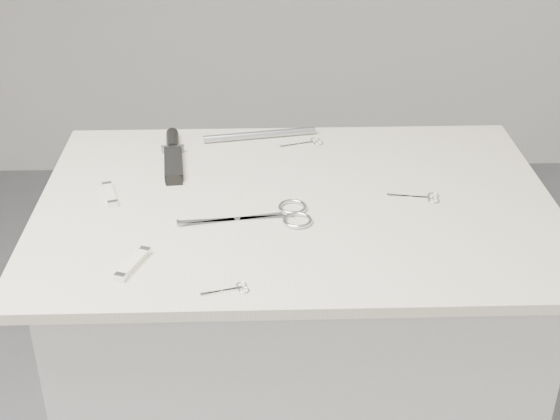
{
  "coord_description": "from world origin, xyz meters",
  "views": [
    {
      "loc": [
        -0.07,
        -1.32,
        1.65
      ],
      "look_at": [
        -0.03,
        -0.04,
        0.92
      ],
      "focal_mm": 50.0,
      "sensor_mm": 36.0,
      "label": 1
    }
  ],
  "objects_px": {
    "sheathed_knife": "(173,153)",
    "pocket_knife_a": "(133,263)",
    "metal_rail": "(260,135)",
    "pocket_knife_b": "(110,194)",
    "embroidery_scissors_b": "(308,143)",
    "large_shears": "(274,216)",
    "embroidery_scissors_a": "(422,197)",
    "plinth": "(294,384)",
    "tiny_scissors": "(231,289)"
  },
  "relations": [
    {
      "from": "tiny_scissors",
      "to": "embroidery_scissors_b",
      "type": "bearing_deg",
      "value": 58.89
    },
    {
      "from": "metal_rail",
      "to": "embroidery_scissors_a",
      "type": "bearing_deg",
      "value": -42.88
    },
    {
      "from": "pocket_knife_b",
      "to": "metal_rail",
      "type": "distance_m",
      "value": 0.4
    },
    {
      "from": "plinth",
      "to": "embroidery_scissors_a",
      "type": "relative_size",
      "value": 8.87
    },
    {
      "from": "large_shears",
      "to": "sheathed_knife",
      "type": "relative_size",
      "value": 1.07
    },
    {
      "from": "embroidery_scissors_a",
      "to": "embroidery_scissors_b",
      "type": "xyz_separation_m",
      "value": [
        -0.21,
        0.26,
        -0.0
      ]
    },
    {
      "from": "tiny_scissors",
      "to": "pocket_knife_a",
      "type": "xyz_separation_m",
      "value": [
        -0.17,
        0.07,
        0.0
      ]
    },
    {
      "from": "tiny_scissors",
      "to": "metal_rail",
      "type": "height_order",
      "value": "metal_rail"
    },
    {
      "from": "pocket_knife_a",
      "to": "metal_rail",
      "type": "bearing_deg",
      "value": -1.17
    },
    {
      "from": "pocket_knife_b",
      "to": "metal_rail",
      "type": "xyz_separation_m",
      "value": [
        0.3,
        0.27,
        0.0
      ]
    },
    {
      "from": "pocket_knife_a",
      "to": "metal_rail",
      "type": "xyz_separation_m",
      "value": [
        0.22,
        0.52,
        0.0
      ]
    },
    {
      "from": "sheathed_knife",
      "to": "pocket_knife_b",
      "type": "bearing_deg",
      "value": 142.98
    },
    {
      "from": "embroidery_scissors_b",
      "to": "pocket_knife_a",
      "type": "height_order",
      "value": "pocket_knife_a"
    },
    {
      "from": "embroidery_scissors_a",
      "to": "sheathed_knife",
      "type": "distance_m",
      "value": 0.54
    },
    {
      "from": "embroidery_scissors_a",
      "to": "pocket_knife_b",
      "type": "distance_m",
      "value": 0.61
    },
    {
      "from": "embroidery_scissors_a",
      "to": "tiny_scissors",
      "type": "relative_size",
      "value": 1.29
    },
    {
      "from": "embroidery_scissors_a",
      "to": "large_shears",
      "type": "bearing_deg",
      "value": -157.2
    },
    {
      "from": "plinth",
      "to": "tiny_scissors",
      "type": "height_order",
      "value": "tiny_scissors"
    },
    {
      "from": "sheathed_knife",
      "to": "pocket_knife_a",
      "type": "distance_m",
      "value": 0.43
    },
    {
      "from": "pocket_knife_a",
      "to": "pocket_knife_b",
      "type": "bearing_deg",
      "value": 39.24
    },
    {
      "from": "embroidery_scissors_b",
      "to": "pocket_knife_b",
      "type": "distance_m",
      "value": 0.47
    },
    {
      "from": "large_shears",
      "to": "tiny_scissors",
      "type": "bearing_deg",
      "value": -115.94
    },
    {
      "from": "embroidery_scissors_b",
      "to": "sheathed_knife",
      "type": "bearing_deg",
      "value": 173.82
    },
    {
      "from": "embroidery_scissors_a",
      "to": "metal_rail",
      "type": "bearing_deg",
      "value": 147.07
    },
    {
      "from": "embroidery_scissors_b",
      "to": "tiny_scissors",
      "type": "relative_size",
      "value": 1.25
    },
    {
      "from": "large_shears",
      "to": "metal_rail",
      "type": "bearing_deg",
      "value": 85.9
    },
    {
      "from": "embroidery_scissors_a",
      "to": "tiny_scissors",
      "type": "height_order",
      "value": "same"
    },
    {
      "from": "large_shears",
      "to": "embroidery_scissors_a",
      "type": "relative_size",
      "value": 2.44
    },
    {
      "from": "embroidery_scissors_b",
      "to": "tiny_scissors",
      "type": "bearing_deg",
      "value": -123.33
    },
    {
      "from": "pocket_knife_b",
      "to": "tiny_scissors",
      "type": "bearing_deg",
      "value": -160.04
    },
    {
      "from": "pocket_knife_a",
      "to": "sheathed_knife",
      "type": "bearing_deg",
      "value": 17.74
    },
    {
      "from": "sheathed_knife",
      "to": "pocket_knife_b",
      "type": "height_order",
      "value": "sheathed_knife"
    },
    {
      "from": "plinth",
      "to": "pocket_knife_a",
      "type": "xyz_separation_m",
      "value": [
        -0.29,
        -0.22,
        0.48
      ]
    },
    {
      "from": "plinth",
      "to": "metal_rail",
      "type": "height_order",
      "value": "metal_rail"
    },
    {
      "from": "sheathed_knife",
      "to": "metal_rail",
      "type": "bearing_deg",
      "value": -70.43
    },
    {
      "from": "metal_rail",
      "to": "pocket_knife_b",
      "type": "bearing_deg",
      "value": -137.76
    },
    {
      "from": "metal_rail",
      "to": "pocket_knife_a",
      "type": "bearing_deg",
      "value": -112.86
    },
    {
      "from": "tiny_scissors",
      "to": "metal_rail",
      "type": "bearing_deg",
      "value": 69.74
    },
    {
      "from": "plinth",
      "to": "sheathed_knife",
      "type": "bearing_deg",
      "value": 141.39
    },
    {
      "from": "embroidery_scissors_b",
      "to": "sheathed_knife",
      "type": "height_order",
      "value": "sheathed_knife"
    },
    {
      "from": "plinth",
      "to": "pocket_knife_b",
      "type": "bearing_deg",
      "value": 175.91
    },
    {
      "from": "embroidery_scissors_b",
      "to": "large_shears",
      "type": "bearing_deg",
      "value": -121.76
    },
    {
      "from": "tiny_scissors",
      "to": "pocket_knife_a",
      "type": "height_order",
      "value": "pocket_knife_a"
    },
    {
      "from": "large_shears",
      "to": "embroidery_scissors_b",
      "type": "height_order",
      "value": "large_shears"
    },
    {
      "from": "sheathed_knife",
      "to": "pocket_knife_b",
      "type": "relative_size",
      "value": 2.5
    },
    {
      "from": "metal_rail",
      "to": "embroidery_scissors_b",
      "type": "bearing_deg",
      "value": -15.91
    },
    {
      "from": "plinth",
      "to": "pocket_knife_a",
      "type": "distance_m",
      "value": 0.6
    },
    {
      "from": "metal_rail",
      "to": "large_shears",
      "type": "bearing_deg",
      "value": -86.15
    },
    {
      "from": "large_shears",
      "to": "tiny_scissors",
      "type": "xyz_separation_m",
      "value": [
        -0.08,
        -0.23,
        -0.0
      ]
    },
    {
      "from": "plinth",
      "to": "metal_rail",
      "type": "relative_size",
      "value": 3.52
    }
  ]
}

